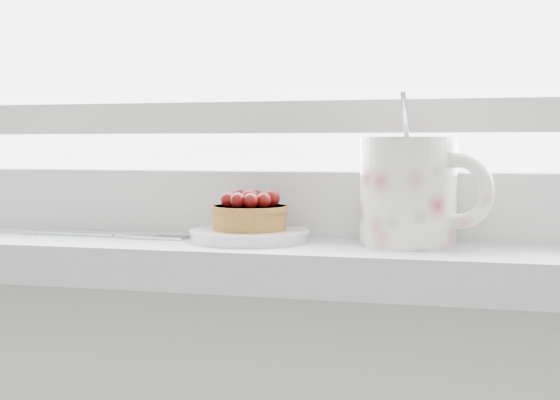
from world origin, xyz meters
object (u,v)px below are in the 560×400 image
(saucer, at_px, (250,235))
(raspberry_tart, at_px, (250,212))
(floral_mug, at_px, (411,189))
(fork, at_px, (101,235))

(saucer, distance_m, raspberry_tart, 0.02)
(raspberry_tart, xyz_separation_m, floral_mug, (0.16, 0.01, 0.03))
(raspberry_tart, relative_size, floral_mug, 0.52)
(floral_mug, bearing_deg, saucer, -176.85)
(raspberry_tart, bearing_deg, saucer, -117.52)
(raspberry_tart, xyz_separation_m, fork, (-0.17, 0.00, -0.03))
(saucer, relative_size, floral_mug, 0.81)
(saucer, bearing_deg, raspberry_tart, 62.48)
(saucer, xyz_separation_m, fork, (-0.17, 0.00, -0.00))
(floral_mug, bearing_deg, fork, -178.53)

